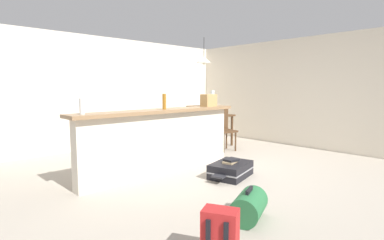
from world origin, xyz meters
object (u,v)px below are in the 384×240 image
object	(u,v)px
bottle_clear	(213,98)
suitcase_flat_black	(231,170)
bottle_amber	(164,102)
grocery_bag	(209,100)
backpack_red	(220,235)
duffel_bag_green	(249,206)
dining_table	(207,119)
book_stack	(231,161)
bottle_white	(82,106)
dining_chair_far_side	(192,122)
dining_chair_near_partition	(223,127)
pendant_lamp	(204,60)

from	to	relation	value
bottle_clear	suitcase_flat_black	size ratio (longest dim) A/B	0.32
bottle_amber	grocery_bag	bearing A→B (deg)	0.51
backpack_red	duffel_bag_green	distance (m)	0.80
bottle_clear	duffel_bag_green	size ratio (longest dim) A/B	0.52
bottle_amber	grocery_bag	size ratio (longest dim) A/B	0.94
dining_table	book_stack	bearing A→B (deg)	-127.57
bottle_white	bottle_amber	size ratio (longest dim) A/B	0.84
dining_chair_far_side	book_stack	distance (m)	2.96
dining_table	bottle_clear	bearing A→B (deg)	-131.85
dining_chair_far_side	suitcase_flat_black	distance (m)	2.97
dining_table	suitcase_flat_black	xyz separation A→B (m)	(-1.47, -1.91, -0.54)
dining_table	backpack_red	xyz separation A→B (m)	(-3.26, -3.28, -0.44)
dining_table	bottle_amber	bearing A→B (deg)	-152.84
bottle_clear	backpack_red	size ratio (longest dim) A/B	0.68
dining_chair_near_partition	suitcase_flat_black	distance (m)	2.04
bottle_white	dining_table	distance (m)	3.58
dining_chair_near_partition	bottle_amber	bearing A→B (deg)	-164.89
dining_table	book_stack	distance (m)	2.45
dining_table	book_stack	world-z (taller)	dining_table
grocery_bag	dining_chair_near_partition	size ratio (longest dim) A/B	0.28
suitcase_flat_black	book_stack	bearing A→B (deg)	-177.04
bottle_clear	book_stack	size ratio (longest dim) A/B	1.08
bottle_white	grocery_bag	size ratio (longest dim) A/B	0.79
bottle_white	bottle_amber	world-z (taller)	bottle_amber
dining_chair_near_partition	book_stack	world-z (taller)	dining_chair_near_partition
bottle_white	dining_chair_far_side	world-z (taller)	bottle_white
dining_chair_near_partition	book_stack	distance (m)	2.02
bottle_amber	duffel_bag_green	xyz separation A→B (m)	(-0.42, -1.94, -1.00)
bottle_white	duffel_bag_green	size ratio (longest dim) A/B	0.37
grocery_bag	book_stack	distance (m)	1.29
bottle_clear	backpack_red	xyz separation A→B (m)	(-2.39, -2.31, -0.97)
dining_table	grocery_bag	bearing A→B (deg)	-135.29
pendant_lamp	bottle_amber	bearing A→B (deg)	-150.69
bottle_amber	pendant_lamp	distance (m)	2.51
suitcase_flat_black	backpack_red	distance (m)	2.26
bottle_amber	duffel_bag_green	bearing A→B (deg)	-102.16
dining_chair_near_partition	book_stack	size ratio (longest dim) A/B	3.49
dining_chair_far_side	duffel_bag_green	xyz separation A→B (m)	(-2.57, -3.61, -0.36)
bottle_clear	dining_chair_near_partition	size ratio (longest dim) A/B	0.31
backpack_red	duffel_bag_green	bearing A→B (deg)	19.71
dining_table	dining_chair_near_partition	world-z (taller)	dining_chair_near_partition
dining_chair_near_partition	backpack_red	size ratio (longest dim) A/B	2.21
bottle_clear	dining_chair_far_side	distance (m)	1.94
dining_chair_near_partition	pendant_lamp	distance (m)	1.60
bottle_amber	dining_chair_near_partition	xyz separation A→B (m)	(2.05, 0.55, -0.64)
bottle_white	dining_table	world-z (taller)	bottle_white
duffel_bag_green	dining_table	bearing A→B (deg)	50.18
bottle_amber	bottle_clear	xyz separation A→B (m)	(1.22, 0.10, 0.02)
pendant_lamp	book_stack	world-z (taller)	pendant_lamp
dining_chair_far_side	backpack_red	distance (m)	5.12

